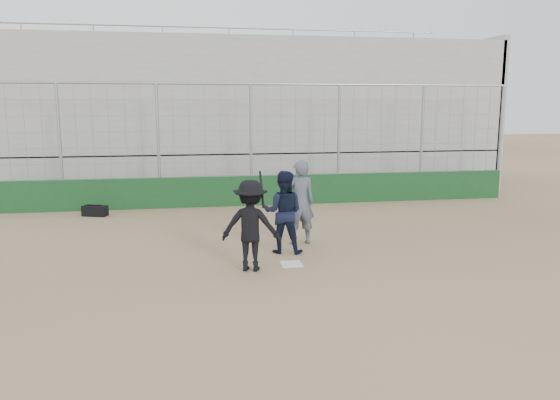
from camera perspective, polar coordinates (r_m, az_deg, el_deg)
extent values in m
plane|color=brown|center=(11.68, 1.18, -6.75)|extent=(90.00, 90.00, 0.00)
cube|color=white|center=(11.68, 1.18, -6.69)|extent=(0.44, 0.44, 0.02)
cube|color=#133B19|center=(18.33, -3.00, 1.01)|extent=(18.00, 0.25, 1.00)
cylinder|color=gray|center=(18.15, -3.04, 5.69)|extent=(0.10, 0.10, 4.00)
cylinder|color=gray|center=(21.20, 22.02, 5.60)|extent=(0.10, 0.10, 4.00)
cylinder|color=gray|center=(18.11, -3.10, 12.01)|extent=(18.00, 0.07, 0.07)
cube|color=#989898|center=(23.17, -4.48, 3.63)|extent=(20.00, 6.70, 1.60)
cube|color=#989898|center=(23.03, -4.58, 10.82)|extent=(20.00, 6.70, 4.20)
cube|color=#989898|center=(25.95, 18.27, 8.50)|extent=(0.25, 6.70, 6.10)
cylinder|color=gray|center=(26.38, -5.35, 17.46)|extent=(20.00, 0.06, 0.06)
imported|color=black|center=(11.10, -3.07, -2.68)|extent=(1.35, 1.00, 1.87)
cylinder|color=black|center=(11.14, -1.92, 1.12)|extent=(0.07, 0.57, 0.71)
imported|color=black|center=(12.41, 0.35, -2.78)|extent=(1.10, 0.98, 1.24)
sphere|color=maroon|center=(12.31, 0.35, -0.49)|extent=(0.28, 0.28, 0.28)
imported|color=#4C5361|center=(13.16, 2.08, -0.70)|extent=(0.80, 0.57, 1.84)
cube|color=black|center=(17.51, -18.77, -1.08)|extent=(0.80, 0.55, 0.32)
cylinder|color=black|center=(17.48, -18.80, -0.51)|extent=(0.46, 0.20, 0.04)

